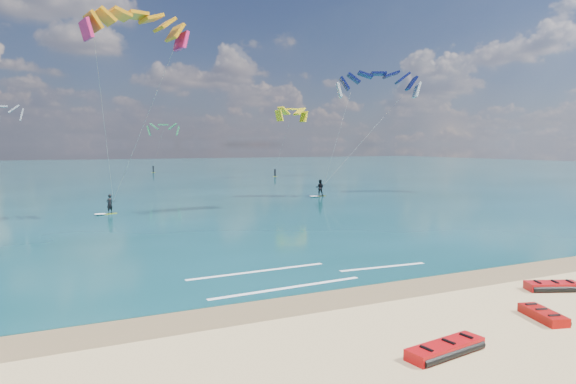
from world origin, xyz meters
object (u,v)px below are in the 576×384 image
object	(u,v)px
packed_kite_left	(445,354)
kitesurfer_far	(352,124)
packed_kite_right	(543,319)
kitesurfer_main	(122,109)
packed_kite_mid	(552,290)

from	to	relation	value
packed_kite_left	kitesurfer_far	world-z (taller)	kitesurfer_far
packed_kite_left	packed_kite_right	bearing A→B (deg)	1.24
kitesurfer_far	packed_kite_left	bearing A→B (deg)	-130.62
kitesurfer_main	packed_kite_right	bearing A→B (deg)	-102.12
packed_kite_mid	kitesurfer_far	world-z (taller)	kitesurfer_far
packed_kite_left	packed_kite_mid	xyz separation A→B (m)	(8.50, 3.09, 0.00)
packed_kite_left	kitesurfer_main	size ratio (longest dim) A/B	0.17
packed_kite_left	packed_kite_right	size ratio (longest dim) A/B	1.38
packed_kite_mid	kitesurfer_far	xyz separation A→B (m)	(12.89, 35.60, 8.32)
kitesurfer_far	kitesurfer_main	bearing A→B (deg)	-176.62
packed_kite_right	packed_kite_left	bearing A→B (deg)	115.12
packed_kite_right	kitesurfer_main	xyz separation A→B (m)	(-9.46, 30.93, 8.75)
packed_kite_left	packed_kite_mid	distance (m)	9.05
kitesurfer_main	kitesurfer_far	xyz separation A→B (m)	(25.78, 6.93, -0.44)
packed_kite_right	kitesurfer_far	bearing A→B (deg)	-7.49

